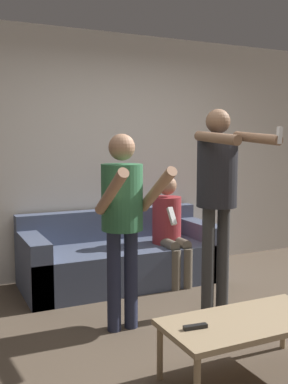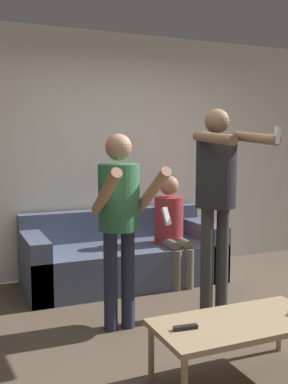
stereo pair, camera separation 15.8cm
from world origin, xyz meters
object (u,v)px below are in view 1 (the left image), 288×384
at_px(person_standing_right, 218,184).
at_px(person_seated, 169,224).
at_px(person_standing_left, 123,210).
at_px(couch, 121,258).
at_px(coffee_table, 247,325).
at_px(remote_far, 195,327).

height_order(person_standing_right, person_seated, person_standing_right).
bearing_deg(person_seated, person_standing_left, -134.31).
height_order(couch, coffee_table, couch).
bearing_deg(couch, remote_far, -100.37).
bearing_deg(person_standing_left, remote_far, -87.04).
xyz_separation_m(couch, person_seated, (0.48, -0.19, 0.36)).
bearing_deg(couch, person_seated, -22.10).
height_order(person_standing_left, person_standing_right, person_standing_right).
bearing_deg(person_seated, coffee_table, -104.16).
bearing_deg(person_standing_left, person_standing_right, 0.17).
xyz_separation_m(person_seated, remote_far, (-0.87, -1.94, -0.22)).
distance_m(person_standing_right, remote_far, 1.49).
height_order(couch, person_standing_left, person_standing_left).
height_order(person_seated, remote_far, person_seated).
relative_size(couch, person_seated, 1.82).
distance_m(person_seated, coffee_table, 2.03).
bearing_deg(person_standing_left, coffee_table, -67.21).
distance_m(person_seated, remote_far, 2.13).
relative_size(person_seated, remote_far, 7.45).
xyz_separation_m(person_standing_left, person_seated, (0.92, 0.94, -0.35)).
bearing_deg(person_standing_left, couch, 68.72).
bearing_deg(coffee_table, person_seated, 75.84).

